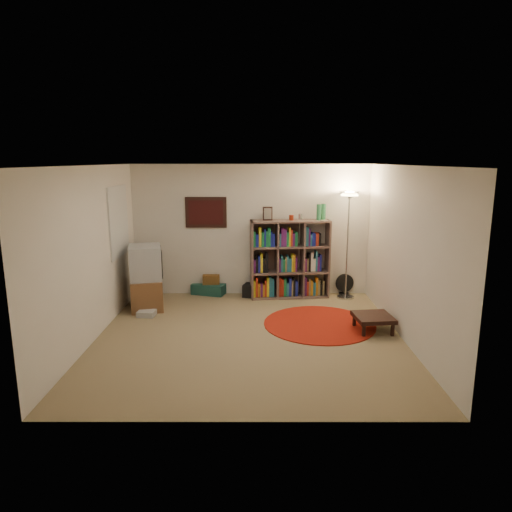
{
  "coord_description": "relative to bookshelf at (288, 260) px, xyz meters",
  "views": [
    {
      "loc": [
        0.11,
        -6.38,
        2.58
      ],
      "look_at": [
        0.1,
        0.6,
        1.1
      ],
      "focal_mm": 32.0,
      "sensor_mm": 36.0,
      "label": 1
    }
  ],
  "objects": [
    {
      "name": "dvd_box",
      "position": [
        -2.45,
        -1.14,
        -0.67
      ],
      "size": [
        0.31,
        0.27,
        0.09
      ],
      "rotation": [
        0.0,
        0.0,
        -0.11
      ],
      "color": "#AAABAE",
      "rests_on": "ground"
    },
    {
      "name": "red_rug",
      "position": [
        0.4,
        -1.52,
        -0.71
      ],
      "size": [
        1.77,
        1.77,
        0.02
      ],
      "color": "maroon",
      "rests_on": "ground"
    },
    {
      "name": "duffel_bag",
      "position": [
        -0.67,
        -0.01,
        -0.59
      ],
      "size": [
        0.41,
        0.37,
        0.24
      ],
      "rotation": [
        0.0,
        0.0,
        -0.29
      ],
      "color": "black",
      "rests_on": "ground"
    },
    {
      "name": "floor_fan",
      "position": [
        1.11,
        0.15,
        -0.51
      ],
      "size": [
        0.36,
        0.23,
        0.4
      ],
      "rotation": [
        0.0,
        0.0,
        0.28
      ],
      "color": "black",
      "rests_on": "ground"
    },
    {
      "name": "suitcase",
      "position": [
        -1.53,
        0.2,
        -0.61
      ],
      "size": [
        0.72,
        0.57,
        0.2
      ],
      "rotation": [
        0.0,
        0.0,
        -0.29
      ],
      "color": "#163D36",
      "rests_on": "ground"
    },
    {
      "name": "paper_towel",
      "position": [
        -0.36,
        -0.03,
        -0.6
      ],
      "size": [
        0.12,
        0.12,
        0.22
      ],
      "rotation": [
        0.0,
        0.0,
        -0.09
      ],
      "color": "white",
      "rests_on": "ground"
    },
    {
      "name": "tv_stand",
      "position": [
        -2.54,
        -0.68,
        -0.17
      ],
      "size": [
        0.7,
        0.87,
        1.12
      ],
      "rotation": [
        0.0,
        0.0,
        0.24
      ],
      "color": "brown",
      "rests_on": "ground"
    },
    {
      "name": "floor_lamp",
      "position": [
        1.09,
        -0.09,
        0.96
      ],
      "size": [
        0.43,
        0.43,
        2.02
      ],
      "rotation": [
        0.0,
        0.0,
        -0.1
      ],
      "color": "#B1B2B6",
      "rests_on": "ground"
    },
    {
      "name": "bookshelf",
      "position": [
        0.0,
        0.0,
        0.0
      ],
      "size": [
        1.51,
        0.57,
        1.77
      ],
      "rotation": [
        0.0,
        0.0,
        0.1
      ],
      "color": "brown",
      "rests_on": "ground"
    },
    {
      "name": "side_table",
      "position": [
        1.18,
        -1.82,
        -0.5
      ],
      "size": [
        0.61,
        0.61,
        0.25
      ],
      "rotation": [
        0.0,
        0.0,
        0.11
      ],
      "color": "black",
      "rests_on": "ground"
    },
    {
      "name": "wicker_basket",
      "position": [
        -1.49,
        0.19,
        -0.42
      ],
      "size": [
        0.34,
        0.25,
        0.18
      ],
      "rotation": [
        0.0,
        0.0,
        0.06
      ],
      "color": "#5A3716",
      "rests_on": "suitcase"
    },
    {
      "name": "room",
      "position": [
        -0.77,
        -2.0,
        0.55
      ],
      "size": [
        4.54,
        4.54,
        2.54
      ],
      "color": "#87734F",
      "rests_on": "ground"
    }
  ]
}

